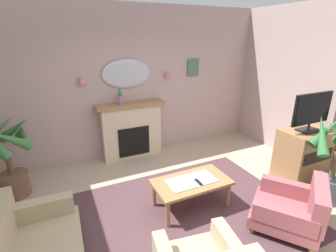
{
  "coord_description": "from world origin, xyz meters",
  "views": [
    {
      "loc": [
        -1.48,
        -2.28,
        2.4
      ],
      "look_at": [
        0.2,
        1.28,
        0.96
      ],
      "focal_mm": 26.4,
      "sensor_mm": 36.0,
      "label": 1
    }
  ],
  "objects": [
    {
      "name": "tv_cabinet",
      "position": [
        2.3,
        0.23,
        0.45
      ],
      "size": [
        0.8,
        0.57,
        0.9
      ],
      "color": "olive",
      "rests_on": "ground"
    },
    {
      "name": "wall_sconce_right",
      "position": [
        0.72,
        2.4,
        1.66
      ],
      "size": [
        0.14,
        0.14,
        0.14
      ],
      "primitive_type": "cone",
      "color": "#D17066"
    },
    {
      "name": "tv_flatscreen",
      "position": [
        2.3,
        0.21,
        1.25
      ],
      "size": [
        0.84,
        0.24,
        0.65
      ],
      "color": "black",
      "rests_on": "tv_cabinet"
    },
    {
      "name": "potted_plant_corner_palm",
      "position": [
        -2.24,
        1.78,
        0.68
      ],
      "size": [
        0.84,
        0.86,
        1.34
      ],
      "color": "brown",
      "rests_on": "ground"
    },
    {
      "name": "wall_mirror",
      "position": [
        -0.13,
        2.45,
        1.71
      ],
      "size": [
        0.96,
        0.06,
        0.56
      ],
      "primitive_type": "ellipsoid",
      "color": "#B2BCC6"
    },
    {
      "name": "potted_plant_tall_palm",
      "position": [
        2.14,
        -0.4,
        0.64
      ],
      "size": [
        0.8,
        0.8,
        1.34
      ],
      "color": "#474C56",
      "rests_on": "ground"
    },
    {
      "name": "patterned_rug",
      "position": [
        0.0,
        0.2,
        0.01
      ],
      "size": [
        3.2,
        2.4,
        0.01
      ],
      "primitive_type": "cube",
      "color": "#4C3338",
      "rests_on": "ground"
    },
    {
      "name": "fireplace",
      "position": [
        -0.13,
        2.31,
        0.57
      ],
      "size": [
        1.36,
        0.36,
        1.16
      ],
      "color": "beige",
      "rests_on": "ground"
    },
    {
      "name": "armchair_in_corner",
      "position": [
        1.11,
        -0.6,
        0.31
      ],
      "size": [
        1.13,
        1.13,
        0.71
      ],
      "color": "#934C51",
      "rests_on": "ground"
    },
    {
      "name": "mantel_vase_centre",
      "position": [
        -0.33,
        2.28,
        1.32
      ],
      "size": [
        0.11,
        0.11,
        0.32
      ],
      "color": "#9E6084",
      "rests_on": "fireplace"
    },
    {
      "name": "coffee_table",
      "position": [
        0.14,
        0.34,
        0.38
      ],
      "size": [
        1.1,
        0.6,
        0.45
      ],
      "color": "olive",
      "rests_on": "ground"
    },
    {
      "name": "floor",
      "position": [
        0.0,
        0.0,
        -0.05
      ],
      "size": [
        6.7,
        5.96,
        0.1
      ],
      "primitive_type": "cube",
      "color": "tan",
      "rests_on": "ground"
    },
    {
      "name": "wall_back",
      "position": [
        0.0,
        2.53,
        1.5
      ],
      "size": [
        6.7,
        0.1,
        2.99
      ],
      "primitive_type": "cube",
      "color": "#B29993",
      "rests_on": "ground"
    },
    {
      "name": "tv_remote",
      "position": [
        0.2,
        0.25,
        0.45
      ],
      "size": [
        0.04,
        0.16,
        0.02
      ],
      "primitive_type": "cube",
      "color": "black",
      "rests_on": "coffee_table"
    },
    {
      "name": "framed_picture",
      "position": [
        1.37,
        2.46,
        1.75
      ],
      "size": [
        0.28,
        0.03,
        0.36
      ],
      "primitive_type": "cube",
      "color": "#4C6B56"
    },
    {
      "name": "wall_sconce_left",
      "position": [
        -0.98,
        2.4,
        1.66
      ],
      "size": [
        0.14,
        0.14,
        0.14
      ],
      "primitive_type": "cone",
      "color": "#D17066"
    }
  ]
}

